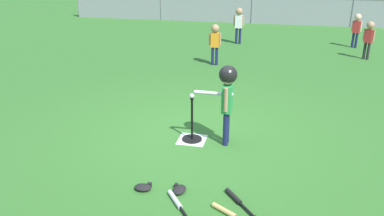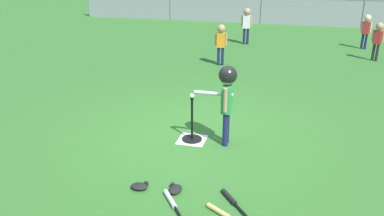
{
  "view_description": "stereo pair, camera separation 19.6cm",
  "coord_description": "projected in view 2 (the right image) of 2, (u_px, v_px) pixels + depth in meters",
  "views": [
    {
      "loc": [
        1.28,
        -5.79,
        2.8
      ],
      "look_at": [
        0.02,
        -0.24,
        0.55
      ],
      "focal_mm": 36.78,
      "sensor_mm": 36.0,
      "label": 1
    },
    {
      "loc": [
        1.47,
        -5.74,
        2.8
      ],
      "look_at": [
        0.02,
        -0.24,
        0.55
      ],
      "focal_mm": 36.78,
      "sensor_mm": 36.0,
      "label": 2
    }
  ],
  "objects": [
    {
      "name": "spare_bat_wood",
      "position": [
        223.0,
        214.0,
        4.48
      ],
      "size": [
        0.6,
        0.4,
        0.06
      ],
      "color": "#DBB266",
      "rests_on": "ground_plane"
    },
    {
      "name": "outfield_fence",
      "position": [
        261.0,
        9.0,
        16.45
      ],
      "size": [
        16.06,
        0.06,
        1.15
      ],
      "color": "slate",
      "rests_on": "ground_plane"
    },
    {
      "name": "home_plate",
      "position": [
        192.0,
        140.0,
        6.32
      ],
      "size": [
        0.44,
        0.44,
        0.01
      ],
      "primitive_type": "cube",
      "color": "white",
      "rests_on": "ground_plane"
    },
    {
      "name": "glove_near_bats",
      "position": [
        175.0,
        189.0,
        4.94
      ],
      "size": [
        0.19,
        0.24,
        0.07
      ],
      "color": "black",
      "rests_on": "ground_plane"
    },
    {
      "name": "batting_tee",
      "position": [
        192.0,
        133.0,
        6.28
      ],
      "size": [
        0.32,
        0.32,
        0.71
      ],
      "color": "black",
      "rests_on": "ground_plane"
    },
    {
      "name": "spare_bat_black",
      "position": [
        232.0,
        200.0,
        4.73
      ],
      "size": [
        0.43,
        0.52,
        0.06
      ],
      "color": "black",
      "rests_on": "ground_plane"
    },
    {
      "name": "glove_by_plate",
      "position": [
        140.0,
        186.0,
        5.0
      ],
      "size": [
        0.22,
        0.18,
        0.07
      ],
      "color": "black",
      "rests_on": "ground_plane"
    },
    {
      "name": "ground_plane",
      "position": [
        194.0,
        133.0,
        6.54
      ],
      "size": [
        60.0,
        60.0,
        0.0
      ],
      "primitive_type": "plane",
      "color": "#336B28"
    },
    {
      "name": "fielder_deep_right",
      "position": [
        378.0,
        36.0,
        10.71
      ],
      "size": [
        0.28,
        0.22,
        1.06
      ],
      "color": "#262626",
      "rests_on": "ground_plane"
    },
    {
      "name": "fielder_deep_center",
      "position": [
        247.0,
        21.0,
        12.68
      ],
      "size": [
        0.35,
        0.23,
        1.17
      ],
      "color": "#191E4C",
      "rests_on": "ground_plane"
    },
    {
      "name": "batter_child",
      "position": [
        227.0,
        89.0,
        5.86
      ],
      "size": [
        0.65,
        0.36,
        1.27
      ],
      "color": "#191E4C",
      "rests_on": "ground_plane"
    },
    {
      "name": "baseball_on_tee",
      "position": [
        192.0,
        96.0,
        6.05
      ],
      "size": [
        0.07,
        0.07,
        0.07
      ],
      "primitive_type": "sphere",
      "color": "white",
      "rests_on": "batting_tee"
    },
    {
      "name": "spare_bat_silver",
      "position": [
        172.0,
        202.0,
        4.69
      ],
      "size": [
        0.47,
        0.61,
        0.06
      ],
      "color": "silver",
      "rests_on": "ground_plane"
    },
    {
      "name": "fielder_near_right",
      "position": [
        366.0,
        27.0,
        12.06
      ],
      "size": [
        0.29,
        0.21,
        1.06
      ],
      "color": "#191E4C",
      "rests_on": "ground_plane"
    },
    {
      "name": "fielder_deep_left",
      "position": [
        221.0,
        39.0,
        10.28
      ],
      "size": [
        0.32,
        0.21,
        1.08
      ],
      "color": "#191E4C",
      "rests_on": "ground_plane"
    }
  ]
}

